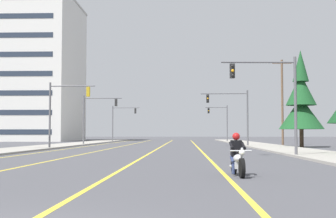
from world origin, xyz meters
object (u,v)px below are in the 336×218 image
Objects in this scene: traffic_signal_mid_right at (234,109)px; traffic_signal_far_left at (120,118)px; motorcycle_with_rider at (237,158)px; traffic_signal_near_right at (274,91)px; traffic_signal_near_left at (63,105)px; traffic_signal_mid_left at (95,112)px; apartment_building_far_left_block at (26,71)px; utility_pole_right_far at (282,101)px; conifer_tree_right_verge_far at (301,102)px; traffic_signal_far_right at (221,118)px.

traffic_signal_far_left is (-16.43, 27.92, -0.03)m from traffic_signal_mid_right.
motorcycle_with_rider is 0.35× the size of traffic_signal_near_right.
traffic_signal_near_left is 15.03m from traffic_signal_mid_left.
utility_pole_right_far is at bearing -38.49° from apartment_building_far_left_block.
traffic_signal_near_right is 1.00× the size of traffic_signal_mid_right.
traffic_signal_near_left is at bearing -165.97° from conifer_tree_right_verge_far.
utility_pole_right_far is at bearing 93.60° from conifer_tree_right_verge_far.
apartment_building_far_left_block is (-19.86, 47.09, 9.72)m from traffic_signal_near_left.
traffic_signal_near_left is 18.91m from traffic_signal_mid_right.
traffic_signal_mid_left is 0.22× the size of apartment_building_far_left_block.
apartment_building_far_left_block is at bearing 141.51° from utility_pole_right_far.
traffic_signal_far_right is 1.00× the size of traffic_signal_far_left.
traffic_signal_far_left is at bearing 101.32° from motorcycle_with_rider.
utility_pole_right_far reaches higher than traffic_signal_near_right.
traffic_signal_far_left is (0.27, 21.58, -0.01)m from traffic_signal_mid_left.
conifer_tree_right_verge_far is 60.50m from apartment_building_far_left_block.
utility_pole_right_far is at bearing -46.18° from traffic_signal_far_left.
traffic_signal_near_right and traffic_signal_mid_left have the same top height.
traffic_signal_mid_right is 1.00× the size of traffic_signal_mid_left.
traffic_signal_mid_left is 23.06m from utility_pole_right_far.
traffic_signal_near_right is (3.77, 13.04, 3.50)m from motorcycle_with_rider.
apartment_building_far_left_block is at bearing 133.67° from traffic_signal_mid_right.
motorcycle_with_rider is 0.21× the size of utility_pole_right_far.
conifer_tree_right_verge_far reaches higher than traffic_signal_near_left.
utility_pole_right_far reaches higher than conifer_tree_right_verge_far.
apartment_building_far_left_block is at bearing 163.73° from traffic_signal_far_right.
apartment_building_far_left_block reaches higher than traffic_signal_far_right.
traffic_signal_near_left is (-13.10, 27.03, 3.48)m from motorcycle_with_rider.
traffic_signal_far_right is (0.75, 27.48, -0.09)m from traffic_signal_mid_right.
traffic_signal_far_right is 0.60× the size of utility_pole_right_far.
apartment_building_far_left_block is (-19.95, 32.06, 9.69)m from traffic_signal_mid_left.
traffic_signal_mid_left is at bearing -58.10° from apartment_building_far_left_block.
traffic_signal_mid_right is 7.28m from conifer_tree_right_verge_far.
apartment_building_far_left_block is (-20.22, 10.48, 9.70)m from traffic_signal_far_left.
traffic_signal_near_left is 1.00× the size of traffic_signal_mid_right.
traffic_signal_far_left is 0.61× the size of conifer_tree_right_verge_far.
traffic_signal_mid_left is (-16.70, 6.34, -0.02)m from traffic_signal_mid_right.
traffic_signal_near_left is 1.00× the size of traffic_signal_far_right.
traffic_signal_mid_right is at bearing 157.08° from conifer_tree_right_verge_far.
traffic_signal_far_right is (17.45, 21.14, -0.07)m from traffic_signal_mid_left.
traffic_signal_far_right is at bearing -16.27° from apartment_building_far_left_block.
traffic_signal_near_right is 1.00× the size of traffic_signal_far_left.
motorcycle_with_rider is 0.35× the size of traffic_signal_mid_right.
conifer_tree_right_verge_far is (5.93, -30.30, 0.63)m from traffic_signal_far_right.
traffic_signal_near_left is at bearing -115.88° from traffic_signal_far_right.
traffic_signal_near_right is 71.93m from apartment_building_far_left_block.
traffic_signal_mid_right is at bearing 84.10° from motorcycle_with_rider.
motorcycle_with_rider is at bearing -72.81° from traffic_signal_mid_left.
utility_pole_right_far is (23.03, 12.98, 1.29)m from traffic_signal_near_left.
traffic_signal_mid_left is at bearing -90.70° from traffic_signal_far_left.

